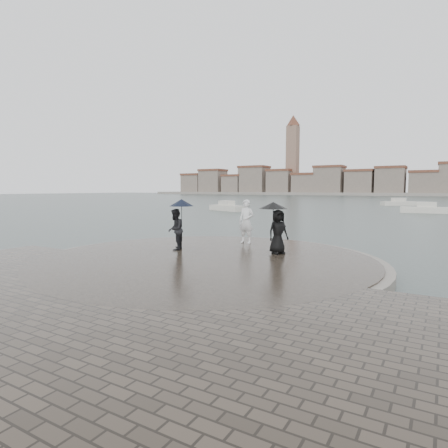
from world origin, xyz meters
The scene contains 8 objects.
ground centered at (0.00, 0.00, 0.00)m, with size 400.00×400.00×0.00m, color #2B3835.
kerb_ring centered at (0.00, 3.50, 0.16)m, with size 12.50×12.50×0.32m, color gray.
quay_tip centered at (0.00, 3.50, 0.18)m, with size 11.90×11.90×0.36m, color #2D261E.
statue centered at (-0.32, 7.33, 1.34)m, with size 0.72×0.47×1.97m, color white.
visitor_left centered at (-1.87, 4.26, 1.46)m, with size 1.20×1.09×2.04m.
visitor_right centered at (1.89, 5.50, 1.49)m, with size 1.24×1.13×1.95m.
far_skyline centered at (-6.29, 160.71, 5.61)m, with size 260.00×20.00×37.00m.
boats centered at (2.06, 43.17, 0.38)m, with size 39.85×31.54×1.50m.
Camera 1 is at (7.29, -7.61, 2.81)m, focal length 30.00 mm.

